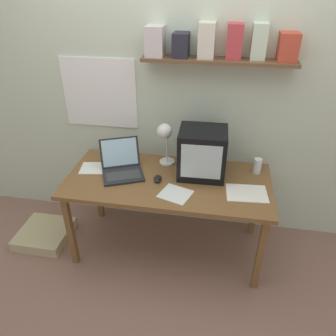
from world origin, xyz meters
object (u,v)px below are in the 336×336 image
object	(u,v)px
laptop	(122,165)
corner_desk	(168,185)
loose_paper_near_monitor	(175,194)
desk_lamp	(165,136)
computer_mouse	(158,178)
juice_glass	(257,166)
printed_handout	(247,193)
floor_cushion	(45,234)
loose_paper_near_laptop	(94,168)
crt_monitor	(202,153)

from	to	relation	value
laptop	corner_desk	bearing A→B (deg)	-29.87
laptop	loose_paper_near_monitor	bearing A→B (deg)	-49.59
desk_lamp	computer_mouse	xyz separation A→B (m)	(-0.02, -0.22, -0.26)
juice_glass	printed_handout	size ratio (longest dim) A/B	0.40
laptop	floor_cushion	xyz separation A→B (m)	(-0.73, -0.14, -0.72)
printed_handout	floor_cushion	xyz separation A→B (m)	(-1.70, -0.01, -0.66)
loose_paper_near_monitor	desk_lamp	bearing A→B (deg)	110.87
desk_lamp	loose_paper_near_laptop	world-z (taller)	desk_lamp
corner_desk	loose_paper_near_monitor	xyz separation A→B (m)	(0.09, -0.19, 0.06)
corner_desk	printed_handout	bearing A→B (deg)	-8.34
laptop	computer_mouse	xyz separation A→B (m)	(0.30, -0.07, -0.05)
printed_handout	floor_cushion	world-z (taller)	printed_handout
crt_monitor	printed_handout	size ratio (longest dim) A/B	1.22
crt_monitor	juice_glass	bearing A→B (deg)	10.12
corner_desk	computer_mouse	size ratio (longest dim) A/B	14.18
desk_lamp	computer_mouse	size ratio (longest dim) A/B	3.41
loose_paper_near_laptop	floor_cushion	bearing A→B (deg)	-163.04
juice_glass	desk_lamp	bearing A→B (deg)	-178.08
printed_handout	loose_paper_near_monitor	bearing A→B (deg)	-168.87
corner_desk	loose_paper_near_laptop	world-z (taller)	loose_paper_near_laptop
desk_lamp	juice_glass	xyz separation A→B (m)	(0.73, 0.02, -0.22)
laptop	desk_lamp	xyz separation A→B (m)	(0.32, 0.15, 0.21)
desk_lamp	printed_handout	bearing A→B (deg)	-17.19
computer_mouse	loose_paper_near_laptop	size ratio (longest dim) A/B	0.45
printed_handout	floor_cushion	distance (m)	1.82
loose_paper_near_laptop	printed_handout	distance (m)	1.21
crt_monitor	printed_handout	bearing A→B (deg)	-33.04
juice_glass	floor_cushion	distance (m)	1.94
desk_lamp	juice_glass	distance (m)	0.76
loose_paper_near_monitor	computer_mouse	bearing A→B (deg)	135.92
juice_glass	loose_paper_near_laptop	distance (m)	1.30
juice_glass	corner_desk	bearing A→B (deg)	-162.29
crt_monitor	desk_lamp	size ratio (longest dim) A/B	0.99
laptop	desk_lamp	size ratio (longest dim) A/B	1.10
computer_mouse	floor_cushion	bearing A→B (deg)	-176.41
juice_glass	floor_cushion	xyz separation A→B (m)	(-1.78, -0.31, -0.71)
floor_cushion	laptop	bearing A→B (deg)	10.62
laptop	loose_paper_near_laptop	xyz separation A→B (m)	(-0.24, 0.01, -0.06)
printed_handout	loose_paper_near_laptop	bearing A→B (deg)	173.27
laptop	juice_glass	xyz separation A→B (m)	(1.05, 0.17, -0.01)
crt_monitor	loose_paper_near_laptop	size ratio (longest dim) A/B	1.51
loose_paper_near_laptop	floor_cushion	distance (m)	0.83
corner_desk	computer_mouse	distance (m)	0.11
desk_lamp	juice_glass	size ratio (longest dim) A/B	3.05
desk_lamp	loose_paper_near_monitor	size ratio (longest dim) A/B	1.43
desk_lamp	printed_handout	distance (m)	0.76
loose_paper_near_monitor	printed_handout	distance (m)	0.51
laptop	juice_glass	distance (m)	1.07
loose_paper_near_monitor	printed_handout	bearing A→B (deg)	11.13
juice_glass	printed_handout	distance (m)	0.32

